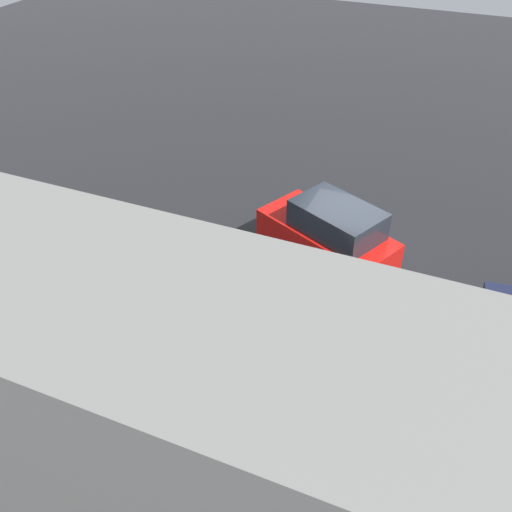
% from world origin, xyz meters
% --- Properties ---
extents(ground_plane, '(60.00, 60.00, 0.00)m').
position_xyz_m(ground_plane, '(0.00, 0.00, 0.00)').
color(ground_plane, black).
extents(kerb_strip, '(24.00, 3.20, 0.04)m').
position_xyz_m(kerb_strip, '(0.00, 4.20, 0.02)').
color(kerb_strip, slate).
rests_on(kerb_strip, ground).
extents(moving_hatchback, '(4.25, 3.18, 2.06)m').
position_xyz_m(moving_hatchback, '(0.51, 0.13, 1.03)').
color(moving_hatchback, red).
rests_on(moving_hatchback, ground).
extents(fire_hydrant, '(0.42, 0.31, 0.80)m').
position_xyz_m(fire_hydrant, '(4.12, 3.13, 0.40)').
color(fire_hydrant, red).
rests_on(fire_hydrant, ground).
extents(pedestrian, '(0.32, 0.55, 1.62)m').
position_xyz_m(pedestrian, '(4.85, 2.94, 0.96)').
color(pedestrian, '#B2262D').
rests_on(pedestrian, ground).
extents(metal_railing, '(8.53, 0.04, 1.05)m').
position_xyz_m(metal_railing, '(-2.17, 5.32, 0.74)').
color(metal_railing, '#B7BABF').
rests_on(metal_railing, ground).
extents(sign_post, '(0.07, 0.44, 2.40)m').
position_xyz_m(sign_post, '(3.41, 4.11, 1.58)').
color(sign_post, '#4C4C51').
rests_on(sign_post, ground).
extents(puddle_patch, '(3.65, 3.65, 0.01)m').
position_xyz_m(puddle_patch, '(0.55, 0.54, 0.00)').
color(puddle_patch, black).
rests_on(puddle_patch, ground).
extents(building_block, '(15.19, 2.40, 6.84)m').
position_xyz_m(building_block, '(1.36, 9.71, 3.42)').
color(building_block, slate).
rests_on(building_block, ground).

